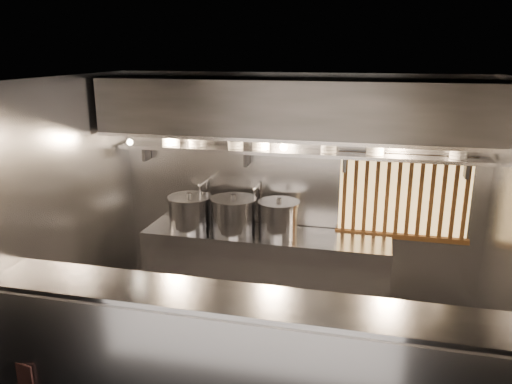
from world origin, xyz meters
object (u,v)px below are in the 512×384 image
at_px(heat_lamp, 128,137).
at_px(stock_pot_mid, 190,212).
at_px(stock_pot_left, 234,215).
at_px(stock_pot_right, 279,217).
at_px(pendant_bulb, 284,147).

relative_size(heat_lamp, stock_pot_mid, 0.53).
height_order(heat_lamp, stock_pot_left, heat_lamp).
bearing_deg(heat_lamp, stock_pot_right, 10.25).
xyz_separation_m(pendant_bulb, stock_pot_left, (-0.59, -0.09, -0.85)).
distance_m(stock_pot_mid, stock_pot_right, 1.12).
height_order(pendant_bulb, stock_pot_left, pendant_bulb).
bearing_deg(pendant_bulb, heat_lamp, -169.00).
bearing_deg(pendant_bulb, stock_pot_right, -142.69).
height_order(stock_pot_mid, stock_pot_right, stock_pot_mid).
xyz_separation_m(stock_pot_mid, stock_pot_right, (1.12, 0.06, -0.00)).
xyz_separation_m(heat_lamp, pendant_bulb, (1.80, 0.35, -0.11)).
relative_size(heat_lamp, stock_pot_left, 0.58).
xyz_separation_m(pendant_bulb, stock_pot_right, (-0.04, -0.03, -0.86)).
distance_m(heat_lamp, stock_pot_right, 2.03).
relative_size(pendant_bulb, stock_pot_mid, 0.28).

